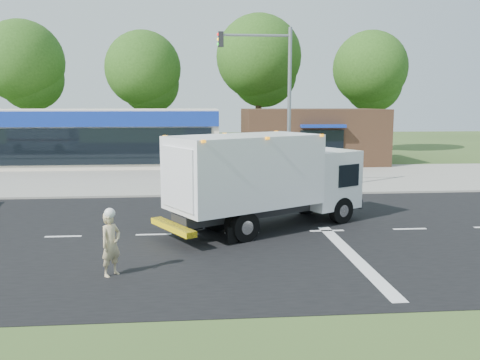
# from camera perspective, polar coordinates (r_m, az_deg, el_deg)

# --- Properties ---
(ground) EXTENTS (120.00, 120.00, 0.00)m
(ground) POSITION_cam_1_polar(r_m,az_deg,el_deg) (17.59, 0.17, -5.98)
(ground) COLOR #385123
(ground) RESTS_ON ground
(road_asphalt) EXTENTS (60.00, 14.00, 0.02)m
(road_asphalt) POSITION_cam_1_polar(r_m,az_deg,el_deg) (17.59, 0.17, -5.96)
(road_asphalt) COLOR black
(road_asphalt) RESTS_ON ground
(sidewalk) EXTENTS (60.00, 2.40, 0.12)m
(sidewalk) POSITION_cam_1_polar(r_m,az_deg,el_deg) (25.58, -1.46, -1.21)
(sidewalk) COLOR gray
(sidewalk) RESTS_ON ground
(parking_apron) EXTENTS (60.00, 9.00, 0.02)m
(parking_apron) POSITION_cam_1_polar(r_m,az_deg,el_deg) (31.30, -2.10, 0.51)
(parking_apron) COLOR gray
(parking_apron) RESTS_ON ground
(lane_markings) EXTENTS (55.20, 7.00, 0.01)m
(lane_markings) POSITION_cam_1_polar(r_m,az_deg,el_deg) (16.47, 5.31, -6.97)
(lane_markings) COLOR silver
(lane_markings) RESTS_ON road_asphalt
(ems_box_truck) EXTENTS (7.78, 5.80, 3.38)m
(ems_box_truck) POSITION_cam_1_polar(r_m,az_deg,el_deg) (17.84, 2.72, 0.60)
(ems_box_truck) COLOR black
(ems_box_truck) RESTS_ON ground
(emergency_worker) EXTENTS (0.70, 0.73, 1.80)m
(emergency_worker) POSITION_cam_1_polar(r_m,az_deg,el_deg) (13.57, -14.30, -6.83)
(emergency_worker) COLOR tan
(emergency_worker) RESTS_ON ground
(retail_strip_mall) EXTENTS (18.00, 6.20, 4.00)m
(retail_strip_mall) POSITION_cam_1_polar(r_m,az_deg,el_deg) (37.71, -16.42, 4.62)
(retail_strip_mall) COLOR beige
(retail_strip_mall) RESTS_ON ground
(brown_storefront) EXTENTS (10.00, 6.70, 4.00)m
(brown_storefront) POSITION_cam_1_polar(r_m,az_deg,el_deg) (37.98, 8.07, 4.89)
(brown_storefront) COLOR #382316
(brown_storefront) RESTS_ON ground
(traffic_signal_pole) EXTENTS (3.51, 0.25, 8.00)m
(traffic_signal_pole) POSITION_cam_1_polar(r_m,az_deg,el_deg) (24.86, 4.08, 9.74)
(traffic_signal_pole) COLOR gray
(traffic_signal_pole) RESTS_ON ground
(background_trees) EXTENTS (36.77, 7.39, 12.10)m
(background_trees) POSITION_cam_1_polar(r_m,az_deg,el_deg) (45.22, -4.16, 12.37)
(background_trees) COLOR #332114
(background_trees) RESTS_ON ground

